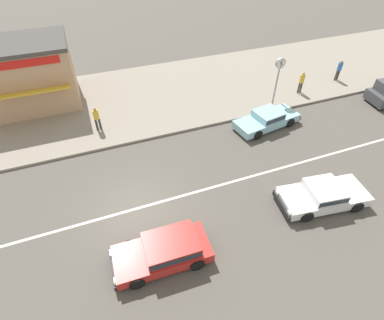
{
  "coord_description": "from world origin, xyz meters",
  "views": [
    {
      "loc": [
        -0.69,
        -9.43,
        11.22
      ],
      "look_at": [
        3.41,
        1.49,
        0.8
      ],
      "focal_mm": 28.0,
      "sensor_mm": 36.0,
      "label": 1
    }
  ],
  "objects_px": {
    "pedestrian_by_shop": "(339,69)",
    "hatchback_red_3": "(165,250)",
    "street_clock": "(279,70)",
    "shopfront_corner_warung": "(21,75)",
    "sedan_white_2": "(323,195)",
    "sedan_pale_blue_1": "(267,119)",
    "pedestrian_far_end": "(96,117)",
    "pedestrian_mid_kerb": "(302,81)"
  },
  "relations": [
    {
      "from": "street_clock",
      "to": "pedestrian_mid_kerb",
      "type": "bearing_deg",
      "value": 15.55
    },
    {
      "from": "sedan_white_2",
      "to": "pedestrian_by_shop",
      "type": "relative_size",
      "value": 2.72
    },
    {
      "from": "pedestrian_mid_kerb",
      "to": "shopfront_corner_warung",
      "type": "height_order",
      "value": "shopfront_corner_warung"
    },
    {
      "from": "sedan_pale_blue_1",
      "to": "pedestrian_by_shop",
      "type": "xyz_separation_m",
      "value": [
        8.34,
        3.36,
        0.57
      ]
    },
    {
      "from": "sedan_white_2",
      "to": "pedestrian_by_shop",
      "type": "bearing_deg",
      "value": 46.89
    },
    {
      "from": "hatchback_red_3",
      "to": "pedestrian_by_shop",
      "type": "relative_size",
      "value": 2.46
    },
    {
      "from": "sedan_pale_blue_1",
      "to": "shopfront_corner_warung",
      "type": "xyz_separation_m",
      "value": [
        -14.16,
        8.0,
        1.75
      ]
    },
    {
      "from": "sedan_white_2",
      "to": "street_clock",
      "type": "bearing_deg",
      "value": 73.32
    },
    {
      "from": "pedestrian_mid_kerb",
      "to": "shopfront_corner_warung",
      "type": "xyz_separation_m",
      "value": [
        -18.56,
        5.29,
        1.19
      ]
    },
    {
      "from": "sedan_pale_blue_1",
      "to": "hatchback_red_3",
      "type": "bearing_deg",
      "value": -142.43
    },
    {
      "from": "shopfront_corner_warung",
      "to": "street_clock",
      "type": "bearing_deg",
      "value": -20.98
    },
    {
      "from": "sedan_white_2",
      "to": "pedestrian_far_end",
      "type": "relative_size",
      "value": 2.81
    },
    {
      "from": "pedestrian_by_shop",
      "to": "shopfront_corner_warung",
      "type": "height_order",
      "value": "shopfront_corner_warung"
    },
    {
      "from": "pedestrian_by_shop",
      "to": "street_clock",
      "type": "bearing_deg",
      "value": -168.01
    },
    {
      "from": "sedan_white_2",
      "to": "shopfront_corner_warung",
      "type": "height_order",
      "value": "shopfront_corner_warung"
    },
    {
      "from": "sedan_pale_blue_1",
      "to": "pedestrian_far_end",
      "type": "relative_size",
      "value": 2.88
    },
    {
      "from": "pedestrian_far_end",
      "to": "shopfront_corner_warung",
      "type": "distance_m",
      "value": 6.4
    },
    {
      "from": "pedestrian_mid_kerb",
      "to": "pedestrian_far_end",
      "type": "relative_size",
      "value": 1.03
    },
    {
      "from": "shopfront_corner_warung",
      "to": "hatchback_red_3",
      "type": "bearing_deg",
      "value": -69.89
    },
    {
      "from": "sedan_pale_blue_1",
      "to": "pedestrian_by_shop",
      "type": "height_order",
      "value": "pedestrian_by_shop"
    },
    {
      "from": "pedestrian_mid_kerb",
      "to": "pedestrian_by_shop",
      "type": "relative_size",
      "value": 0.99
    },
    {
      "from": "hatchback_red_3",
      "to": "pedestrian_mid_kerb",
      "type": "height_order",
      "value": "pedestrian_mid_kerb"
    },
    {
      "from": "sedan_pale_blue_1",
      "to": "pedestrian_mid_kerb",
      "type": "relative_size",
      "value": 2.81
    },
    {
      "from": "pedestrian_by_shop",
      "to": "pedestrian_mid_kerb",
      "type": "bearing_deg",
      "value": -170.57
    },
    {
      "from": "sedan_pale_blue_1",
      "to": "pedestrian_mid_kerb",
      "type": "height_order",
      "value": "pedestrian_mid_kerb"
    },
    {
      "from": "pedestrian_mid_kerb",
      "to": "shopfront_corner_warung",
      "type": "relative_size",
      "value": 0.24
    },
    {
      "from": "shopfront_corner_warung",
      "to": "sedan_pale_blue_1",
      "type": "bearing_deg",
      "value": -29.47
    },
    {
      "from": "sedan_white_2",
      "to": "pedestrian_far_end",
      "type": "bearing_deg",
      "value": 133.63
    },
    {
      "from": "sedan_pale_blue_1",
      "to": "pedestrian_far_end",
      "type": "xyz_separation_m",
      "value": [
        -10.12,
        3.19,
        0.53
      ]
    },
    {
      "from": "pedestrian_mid_kerb",
      "to": "pedestrian_far_end",
      "type": "xyz_separation_m",
      "value": [
        -14.52,
        0.48,
        -0.03
      ]
    },
    {
      "from": "sedan_white_2",
      "to": "street_clock",
      "type": "distance_m",
      "value": 9.07
    },
    {
      "from": "pedestrian_far_end",
      "to": "hatchback_red_3",
      "type": "bearing_deg",
      "value": -82.21
    },
    {
      "from": "street_clock",
      "to": "pedestrian_mid_kerb",
      "type": "distance_m",
      "value": 3.28
    },
    {
      "from": "sedan_white_2",
      "to": "shopfront_corner_warung",
      "type": "xyz_separation_m",
      "value": [
        -13.27,
        14.5,
        1.75
      ]
    },
    {
      "from": "pedestrian_by_shop",
      "to": "sedan_white_2",
      "type": "bearing_deg",
      "value": -133.11
    },
    {
      "from": "pedestrian_by_shop",
      "to": "hatchback_red_3",
      "type": "bearing_deg",
      "value": -149.43
    },
    {
      "from": "pedestrian_mid_kerb",
      "to": "pedestrian_far_end",
      "type": "distance_m",
      "value": 14.53
    },
    {
      "from": "shopfront_corner_warung",
      "to": "sedan_white_2",
      "type": "bearing_deg",
      "value": -47.53
    },
    {
      "from": "street_clock",
      "to": "pedestrian_by_shop",
      "type": "bearing_deg",
      "value": 11.99
    },
    {
      "from": "sedan_white_2",
      "to": "pedestrian_far_end",
      "type": "height_order",
      "value": "pedestrian_far_end"
    },
    {
      "from": "sedan_pale_blue_1",
      "to": "pedestrian_by_shop",
      "type": "distance_m",
      "value": 9.01
    },
    {
      "from": "sedan_pale_blue_1",
      "to": "sedan_white_2",
      "type": "xyz_separation_m",
      "value": [
        -0.89,
        -6.5,
        0.0
      ]
    }
  ]
}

